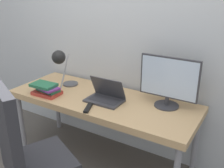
% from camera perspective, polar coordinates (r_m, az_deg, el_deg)
% --- Properties ---
extents(wall_back, '(8.00, 0.05, 2.60)m').
position_cam_1_polar(wall_back, '(2.61, 2.47, 12.08)').
color(wall_back, silver).
rests_on(wall_back, ground_plane).
extents(desk, '(1.80, 0.67, 0.71)m').
position_cam_1_polar(desk, '(2.48, -2.26, -4.32)').
color(desk, tan).
rests_on(desk, ground_plane).
extents(laptop, '(0.33, 0.22, 0.21)m').
position_cam_1_polar(laptop, '(2.38, -1.44, -2.67)').
color(laptop, '#38383D').
rests_on(laptop, desk).
extents(monitor, '(0.51, 0.21, 0.44)m').
position_cam_1_polar(monitor, '(2.26, 12.23, 0.64)').
color(monitor, '#333338').
rests_on(monitor, desk).
extents(desk_lamp, '(0.16, 0.30, 0.40)m').
position_cam_1_polar(desk_lamp, '(2.62, -11.12, 4.81)').
color(desk_lamp, '#4C4C51').
rests_on(desk_lamp, desk).
extents(office_chair, '(0.62, 0.62, 1.12)m').
position_cam_1_polar(office_chair, '(1.97, -18.08, -14.01)').
color(office_chair, black).
rests_on(office_chair, ground_plane).
extents(book_stack, '(0.29, 0.19, 0.11)m').
position_cam_1_polar(book_stack, '(2.59, -14.10, -1.13)').
color(book_stack, '#B2382D').
rests_on(book_stack, desk).
extents(tv_remote, '(0.10, 0.17, 0.02)m').
position_cam_1_polar(tv_remote, '(2.25, -5.23, -5.21)').
color(tv_remote, black).
rests_on(tv_remote, desk).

